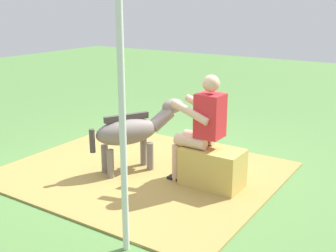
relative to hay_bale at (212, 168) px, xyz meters
The scene contains 6 objects.
ground_plane 0.90m from the hay_bale, ahead, with size 24.00×24.00×0.00m, color #568442.
hay_patch 1.02m from the hay_bale, ahead, with size 3.39×2.88×0.02m, color #AD8C47.
hay_bale is the anchor object (origin of this frame).
person_seated 0.54m from the hay_bale, ahead, with size 0.66×0.41×1.37m.
pony_standing 1.15m from the hay_bale, ahead, with size 0.80×1.23×0.92m.
tent_pole_left 1.89m from the hay_bale, 88.98° to the left, with size 0.06×0.06×2.43m, color silver.
Camera 1 is at (-3.02, 4.37, 2.17)m, focal length 45.48 mm.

